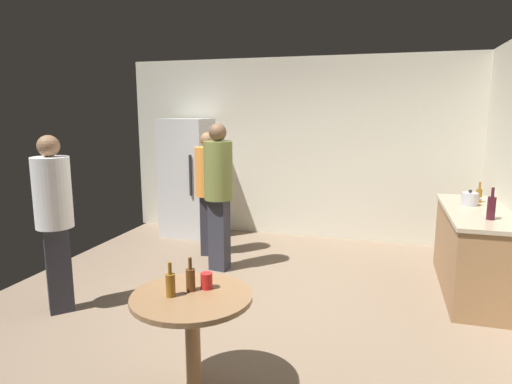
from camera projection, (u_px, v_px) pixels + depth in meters
name	position (u px, v px, depth m)	size (l,w,h in m)	color
ground_plane	(242.00, 307.00, 4.48)	(5.20, 5.20, 0.10)	#7A6651
wall_back	(295.00, 149.00, 6.71)	(5.32, 0.06, 2.70)	beige
refrigerator	(187.00, 177.00, 6.83)	(0.70, 0.68, 1.80)	silver
kitchen_counter	(474.00, 251.00, 4.69)	(0.64, 1.74, 0.90)	olive
kettle	(470.00, 199.00, 4.81)	(0.24, 0.17, 0.18)	#B2B2B7
wine_bottle_on_counter	(491.00, 207.00, 4.17)	(0.08, 0.08, 0.31)	#3F141E
beer_bottle_on_counter	(479.00, 195.00, 4.97)	(0.06, 0.06, 0.23)	#8C5919
foreground_table	(192.00, 310.00, 2.90)	(0.80, 0.80, 0.73)	olive
beer_bottle_amber	(170.00, 284.00, 2.84)	(0.06, 0.06, 0.23)	#8C5919
beer_bottle_brown	(191.00, 279.00, 2.93)	(0.06, 0.06, 0.23)	#593314
plastic_cup_red	(207.00, 281.00, 2.97)	(0.08, 0.08, 0.11)	red
person_in_orange_shirt	(208.00, 184.00, 5.81)	(0.42, 0.42, 1.65)	#2D2D38
person_in_olive_shirt	(219.00, 185.00, 5.24)	(0.39, 0.39, 1.78)	#2D2D38
person_in_white_shirt	(54.00, 211.00, 4.12)	(0.48, 0.48, 1.70)	#2D2D38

